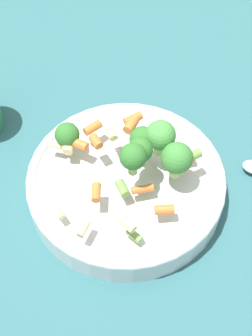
{
  "coord_description": "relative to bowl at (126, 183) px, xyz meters",
  "views": [
    {
      "loc": [
        0.05,
        -0.38,
        0.59
      ],
      "look_at": [
        0.0,
        0.0,
        0.06
      ],
      "focal_mm": 50.0,
      "sensor_mm": 36.0,
      "label": 1
    }
  ],
  "objects": [
    {
      "name": "ground_plane",
      "position": [
        0.0,
        0.0,
        -0.03
      ],
      "size": [
        3.0,
        3.0,
        0.0
      ],
      "primitive_type": "plane",
      "color": "#2D6066"
    },
    {
      "name": "bowl",
      "position": [
        0.0,
        0.0,
        0.0
      ],
      "size": [
        0.29,
        0.29,
        0.05
      ],
      "color": "silver",
      "rests_on": "ground_plane"
    },
    {
      "name": "pasta_salad",
      "position": [
        0.02,
        0.01,
        0.07
      ],
      "size": [
        0.22,
        0.21,
        0.09
      ],
      "color": "#8CB766",
      "rests_on": "bowl"
    }
  ]
}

